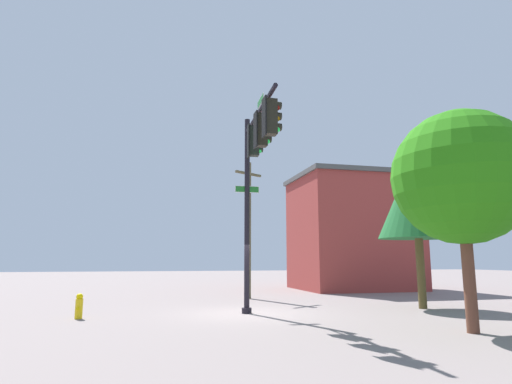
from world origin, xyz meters
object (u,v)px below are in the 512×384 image
(signal_pole_assembly, at_px, (257,159))
(tree_mid, at_px, (461,177))
(fire_hydrant, at_px, (79,306))
(utility_pole, at_px, (248,226))
(tree_near, at_px, (416,196))
(brick_building, at_px, (352,231))

(signal_pole_assembly, relative_size, tree_mid, 1.20)
(fire_hydrant, relative_size, tree_mid, 0.13)
(signal_pole_assembly, relative_size, fire_hydrant, 8.93)
(signal_pole_assembly, bearing_deg, utility_pole, 169.70)
(tree_near, bearing_deg, brick_building, 167.49)
(signal_pole_assembly, bearing_deg, tree_near, 102.08)
(tree_near, bearing_deg, utility_pole, -135.40)
(brick_building, bearing_deg, tree_mid, -15.89)
(fire_hydrant, distance_m, tree_mid, 12.67)
(fire_hydrant, relative_size, tree_near, 0.13)
(signal_pole_assembly, distance_m, utility_pole, 7.86)
(signal_pole_assembly, xyz_separation_m, fire_hydrant, (-1.61, -5.72, -4.98))
(utility_pole, distance_m, fire_hydrant, 9.80)
(fire_hydrant, xyz_separation_m, brick_building, (-10.87, 15.42, 3.44))
(signal_pole_assembly, bearing_deg, brick_building, 142.15)
(utility_pole, bearing_deg, tree_mid, 18.09)
(signal_pole_assembly, height_order, utility_pole, signal_pole_assembly)
(utility_pole, relative_size, brick_building, 0.92)
(utility_pole, bearing_deg, signal_pole_assembly, -10.30)
(fire_hydrant, distance_m, brick_building, 19.18)
(utility_pole, distance_m, brick_building, 9.68)
(utility_pole, relative_size, fire_hydrant, 8.52)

